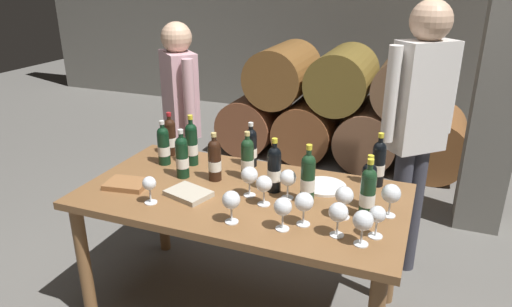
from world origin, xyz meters
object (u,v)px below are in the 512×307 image
wine_bottle_8 (247,158)px  wine_bottle_11 (192,143)px  wine_bottle_0 (368,192)px  wine_bottle_2 (308,178)px  taster_seated_left (181,112)px  wine_glass_11 (304,203)px  wine_glass_7 (264,185)px  wine_bottle_10 (170,137)px  wine_bottle_4 (182,157)px  wine_glass_9 (288,178)px  wine_glass_5 (338,213)px  wine_bottle_1 (274,169)px  sommelier_presenting (418,119)px  wine_glass_6 (377,215)px  wine_bottle_3 (368,185)px  wine_bottle_7 (378,163)px  tasting_notebook (127,184)px  dining_table (242,208)px  wine_bottle_6 (251,147)px  wine_glass_3 (391,194)px  wine_glass_8 (149,184)px  serving_plate (324,186)px  wine_glass_0 (344,196)px  wine_glass_4 (231,201)px  wine_glass_1 (363,221)px  wine_bottle_5 (164,145)px  wine_glass_10 (283,208)px  wine_bottle_9 (215,160)px  wine_glass_2 (249,176)px  leather_ledger (189,193)px

wine_bottle_8 → wine_bottle_11: (-0.39, 0.07, 0.01)m
wine_bottle_0 → wine_bottle_2: (-0.30, 0.05, 0.00)m
wine_bottle_0 → taster_seated_left: taster_seated_left is taller
wine_bottle_11 → wine_glass_11: bearing=-28.6°
wine_glass_7 → wine_bottle_10: bearing=151.9°
wine_bottle_4 → wine_glass_9: wine_bottle_4 is taller
wine_bottle_11 → wine_glass_5: size_ratio=1.93×
wine_bottle_1 → wine_bottle_2: bearing=-16.5°
sommelier_presenting → taster_seated_left: size_ratio=1.11×
wine_bottle_8 → wine_glass_6: 0.84m
wine_bottle_3 → wine_bottle_10: wine_bottle_10 is taller
wine_bottle_7 → wine_glass_7: size_ratio=1.91×
sommelier_presenting → tasting_notebook: bearing=-147.4°
wine_bottle_8 → wine_glass_9: (0.29, -0.15, -0.01)m
wine_bottle_3 → wine_glass_5: 0.33m
dining_table → wine_bottle_6: 0.43m
wine_bottle_4 → wine_bottle_2: bearing=-3.1°
wine_glass_3 → wine_glass_8: (-1.13, -0.30, -0.01)m
wine_glass_9 → taster_seated_left: 1.23m
wine_bottle_4 → serving_plate: (0.78, 0.15, -0.12)m
dining_table → wine_glass_7: (0.15, -0.08, 0.20)m
wine_bottle_4 → wine_glass_0: (0.94, -0.13, -0.01)m
wine_bottle_10 → wine_glass_4: (0.71, -0.64, -0.01)m
wine_bottle_0 → wine_bottle_3: 0.10m
wine_bottle_3 → wine_glass_9: 0.40m
dining_table → wine_bottle_3: wine_bottle_3 is taller
dining_table → wine_glass_1: bearing=-22.0°
wine_glass_11 → serving_plate: bearing=90.5°
wine_glass_6 → wine_glass_9: wine_glass_9 is taller
wine_bottle_0 → wine_glass_0: (-0.10, -0.05, -0.02)m
wine_glass_8 → dining_table: bearing=35.3°
wine_glass_3 → wine_glass_9: size_ratio=1.04×
wine_bottle_5 → taster_seated_left: (-0.18, 0.53, 0.04)m
wine_glass_10 → wine_glass_11: (0.08, 0.07, 0.00)m
wine_glass_0 → wine_glass_6: bearing=-34.8°
wine_bottle_9 → wine_glass_6: wine_bottle_9 is taller
wine_glass_8 → wine_glass_2: bearing=30.7°
wine_bottle_2 → sommelier_presenting: size_ratio=0.18×
wine_glass_0 → leather_ledger: (-0.79, -0.07, -0.10)m
wine_bottle_10 → wine_glass_3: 1.42m
serving_plate → wine_bottle_4: bearing=-168.8°
wine_glass_3 → tasting_notebook: size_ratio=0.75×
wine_bottle_10 → wine_glass_3: bearing=-12.6°
wine_bottle_1 → wine_glass_4: size_ratio=1.86×
wine_bottle_4 → wine_glass_8: (0.01, -0.34, -0.02)m
wine_bottle_3 → wine_bottle_4: 1.03m
wine_bottle_0 → taster_seated_left: size_ratio=0.19×
wine_glass_4 → taster_seated_left: bearing=129.8°
wine_bottle_7 → wine_bottle_9: 0.89m
wine_glass_1 → wine_glass_7: size_ratio=1.03×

